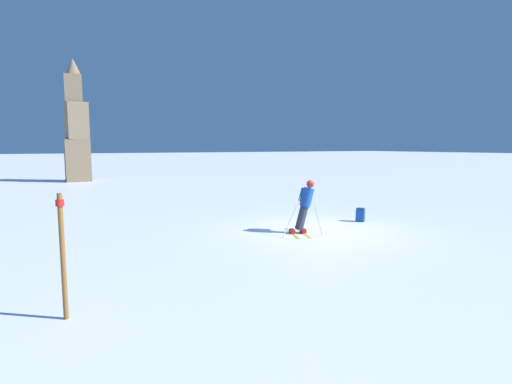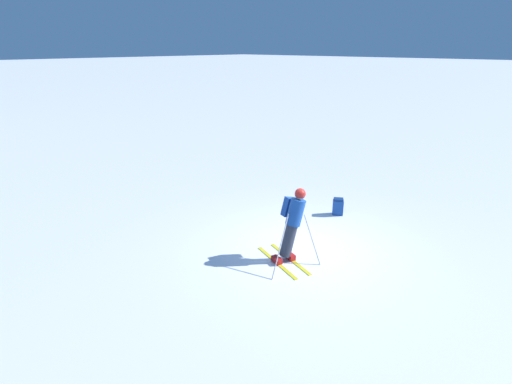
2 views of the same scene
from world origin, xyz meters
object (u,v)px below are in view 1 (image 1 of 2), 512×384
Objects in this scene: spare_backpack at (360,215)px; rock_pillar at (76,131)px; trail_marker at (63,251)px; skier at (305,204)px.

rock_pillar is at bearing 164.20° from spare_backpack.
rock_pillar is 18.70× the size of spare_backpack.
rock_pillar is at bearing 84.74° from trail_marker.
spare_backpack is 10.81m from trail_marker.
trail_marker is at bearing -95.26° from rock_pillar.
rock_pillar reaches higher than trail_marker.
spare_backpack is at bearing 29.75° from skier.
skier is 0.85× the size of trail_marker.
spare_backpack is (7.52, -23.11, -3.67)m from rock_pillar.
trail_marker is at bearing -135.90° from skier.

